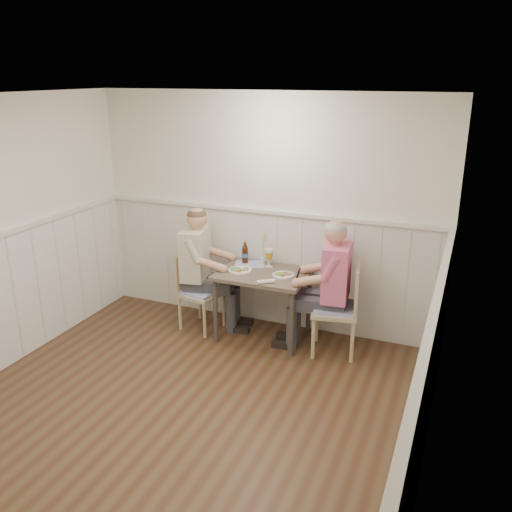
{
  "coord_description": "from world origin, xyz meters",
  "views": [
    {
      "loc": [
        2.11,
        -3.19,
        2.77
      ],
      "look_at": [
        0.14,
        1.64,
        1.0
      ],
      "focal_mm": 38.0,
      "sensor_mm": 36.0,
      "label": 1
    }
  ],
  "objects_px": {
    "dining_table": "(263,281)",
    "man_in_pink": "(331,297)",
    "diner_cream": "(200,277)",
    "beer_bottle": "(245,254)",
    "chair_right": "(341,306)",
    "chair_left": "(198,288)",
    "grass_vase": "(263,249)"
  },
  "relations": [
    {
      "from": "dining_table",
      "to": "man_in_pink",
      "type": "height_order",
      "value": "man_in_pink"
    },
    {
      "from": "dining_table",
      "to": "man_in_pink",
      "type": "xyz_separation_m",
      "value": [
        0.75,
        -0.01,
        -0.05
      ]
    },
    {
      "from": "diner_cream",
      "to": "beer_bottle",
      "type": "distance_m",
      "value": 0.57
    },
    {
      "from": "chair_right",
      "to": "beer_bottle",
      "type": "height_order",
      "value": "beer_bottle"
    },
    {
      "from": "chair_left",
      "to": "man_in_pink",
      "type": "height_order",
      "value": "man_in_pink"
    },
    {
      "from": "dining_table",
      "to": "diner_cream",
      "type": "height_order",
      "value": "diner_cream"
    },
    {
      "from": "diner_cream",
      "to": "beer_bottle",
      "type": "height_order",
      "value": "diner_cream"
    },
    {
      "from": "beer_bottle",
      "to": "chair_left",
      "type": "bearing_deg",
      "value": -150.84
    },
    {
      "from": "dining_table",
      "to": "grass_vase",
      "type": "bearing_deg",
      "value": 112.44
    },
    {
      "from": "dining_table",
      "to": "chair_left",
      "type": "relative_size",
      "value": 1.1
    },
    {
      "from": "chair_right",
      "to": "beer_bottle",
      "type": "bearing_deg",
      "value": 168.45
    },
    {
      "from": "dining_table",
      "to": "diner_cream",
      "type": "xyz_separation_m",
      "value": [
        -0.76,
        -0.0,
        -0.06
      ]
    },
    {
      "from": "dining_table",
      "to": "grass_vase",
      "type": "height_order",
      "value": "grass_vase"
    },
    {
      "from": "chair_right",
      "to": "grass_vase",
      "type": "xyz_separation_m",
      "value": [
        -0.97,
        0.27,
        0.4
      ]
    },
    {
      "from": "grass_vase",
      "to": "beer_bottle",
      "type": "bearing_deg",
      "value": -169.51
    },
    {
      "from": "man_in_pink",
      "to": "beer_bottle",
      "type": "distance_m",
      "value": 1.11
    },
    {
      "from": "chair_left",
      "to": "grass_vase",
      "type": "height_order",
      "value": "grass_vase"
    },
    {
      "from": "dining_table",
      "to": "chair_left",
      "type": "bearing_deg",
      "value": -175.95
    },
    {
      "from": "chair_right",
      "to": "chair_left",
      "type": "distance_m",
      "value": 1.63
    },
    {
      "from": "grass_vase",
      "to": "dining_table",
      "type": "bearing_deg",
      "value": -67.56
    },
    {
      "from": "diner_cream",
      "to": "dining_table",
      "type": "bearing_deg",
      "value": 0.09
    },
    {
      "from": "chair_left",
      "to": "chair_right",
      "type": "bearing_deg",
      "value": 0.88
    },
    {
      "from": "chair_right",
      "to": "chair_left",
      "type": "height_order",
      "value": "chair_right"
    },
    {
      "from": "man_in_pink",
      "to": "diner_cream",
      "type": "distance_m",
      "value": 1.52
    },
    {
      "from": "grass_vase",
      "to": "chair_right",
      "type": "bearing_deg",
      "value": -15.85
    },
    {
      "from": "man_in_pink",
      "to": "grass_vase",
      "type": "distance_m",
      "value": 0.95
    },
    {
      "from": "grass_vase",
      "to": "man_in_pink",
      "type": "bearing_deg",
      "value": -16.77
    },
    {
      "from": "beer_bottle",
      "to": "chair_right",
      "type": "bearing_deg",
      "value": -11.55
    },
    {
      "from": "chair_left",
      "to": "grass_vase",
      "type": "relative_size",
      "value": 2.24
    },
    {
      "from": "dining_table",
      "to": "chair_right",
      "type": "bearing_deg",
      "value": -1.94
    },
    {
      "from": "dining_table",
      "to": "chair_right",
      "type": "distance_m",
      "value": 0.87
    },
    {
      "from": "chair_left",
      "to": "beer_bottle",
      "type": "xyz_separation_m",
      "value": [
        0.47,
        0.26,
        0.38
      ]
    }
  ]
}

